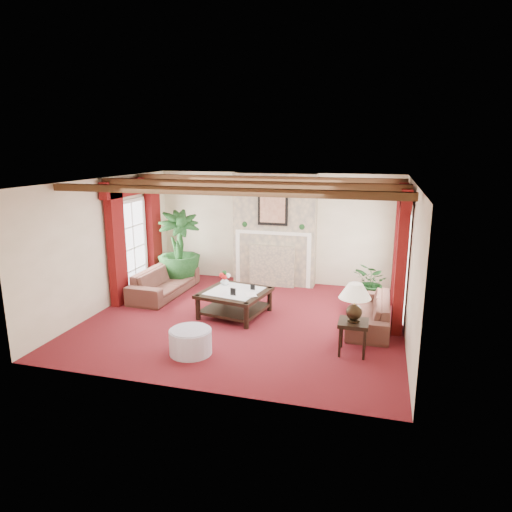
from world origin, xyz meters
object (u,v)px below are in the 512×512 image
(side_table, at_px, (353,337))
(coffee_table, at_px, (235,303))
(ottoman, at_px, (191,342))
(sofa_left, at_px, (164,277))
(potted_palm, at_px, (180,264))
(sofa_right, at_px, (369,307))

(side_table, bearing_deg, coffee_table, 154.15)
(coffee_table, xyz_separation_m, side_table, (2.41, -1.17, 0.03))
(ottoman, bearing_deg, sofa_left, 123.79)
(potted_palm, relative_size, side_table, 3.67)
(potted_palm, distance_m, side_table, 5.18)
(coffee_table, bearing_deg, side_table, -15.39)
(coffee_table, height_order, ottoman, coffee_table)
(coffee_table, height_order, side_table, side_table)
(coffee_table, bearing_deg, ottoman, -84.22)
(sofa_left, height_order, ottoman, sofa_left)
(sofa_left, xyz_separation_m, side_table, (4.36, -2.00, -0.13))
(side_table, bearing_deg, potted_palm, 147.20)
(sofa_left, bearing_deg, potted_palm, 0.98)
(sofa_left, xyz_separation_m, ottoman, (1.81, -2.70, -0.20))
(ottoman, bearing_deg, coffee_table, 85.32)
(sofa_right, xyz_separation_m, ottoman, (-2.77, -2.00, -0.17))
(potted_palm, relative_size, coffee_table, 1.69)
(sofa_right, relative_size, coffee_table, 1.57)
(sofa_left, distance_m, ottoman, 3.25)
(sofa_left, bearing_deg, ottoman, -144.17)
(potted_palm, xyz_separation_m, ottoman, (1.79, -3.50, -0.30))
(sofa_right, distance_m, coffee_table, 2.62)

